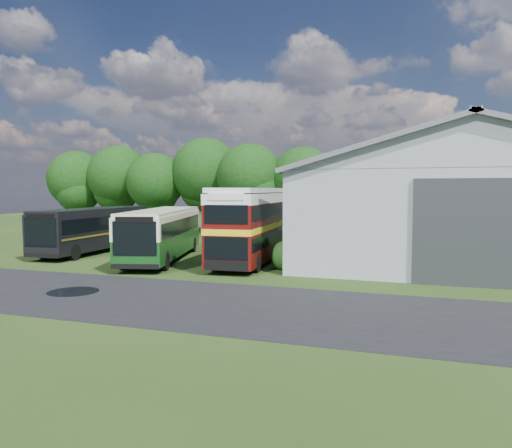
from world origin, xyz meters
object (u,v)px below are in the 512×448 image
at_px(bus_green_single, 162,233).
at_px(bus_dark_single, 95,229).
at_px(storage_shed, 459,194).
at_px(bus_maroon_double, 252,225).

bearing_deg(bus_green_single, bus_dark_single, 147.84).
distance_m(storage_shed, bus_green_single, 20.08).
height_order(bus_maroon_double, bus_dark_single, bus_maroon_double).
relative_size(bus_maroon_double, bus_dark_single, 0.94).
distance_m(bus_maroon_double, bus_dark_single, 12.39).
distance_m(bus_green_single, bus_maroon_double, 5.83).
height_order(storage_shed, bus_green_single, storage_shed).
bearing_deg(storage_shed, bus_green_single, -153.56).
distance_m(storage_shed, bus_dark_single, 25.53).
height_order(storage_shed, bus_dark_single, storage_shed).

